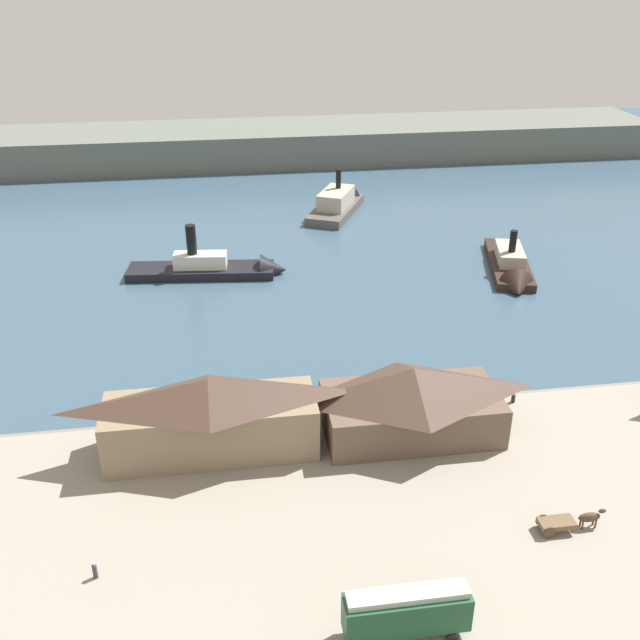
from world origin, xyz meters
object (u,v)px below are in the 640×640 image
ferry_shed_east_terminal (210,415)px  mooring_post_west (513,399)px  street_tram (407,611)px  horse_cart (568,521)px  ferry_mid_harbor (511,269)px  ferry_moored_east (223,268)px  ferry_departing_north (339,202)px  ferry_shed_customs_shed (412,400)px  pedestrian_walking_east (95,571)px

ferry_shed_east_terminal → mooring_post_west: (33.20, 3.83, -3.75)m
street_tram → mooring_post_west: 34.62m
horse_cart → ferry_mid_harbor: (17.64, 56.67, -1.04)m
ferry_mid_harbor → street_tram: bearing=-117.7°
ferry_moored_east → ferry_departing_north: bearing=50.9°
ferry_shed_customs_shed → ferry_mid_harbor: (27.35, 40.62, -4.01)m
ferry_departing_north → pedestrian_walking_east: bearing=-111.1°
street_tram → pedestrian_walking_east: bearing=158.7°
pedestrian_walking_east → ferry_mid_harbor: (57.33, 56.25, -0.82)m
ferry_shed_east_terminal → ferry_shed_customs_shed: size_ratio=1.16×
horse_cart → ferry_departing_north: (-3.89, 92.95, -0.50)m
ferry_shed_east_terminal → pedestrian_walking_east: (-9.57, -15.55, -3.50)m
street_tram → ferry_departing_north: bearing=82.9°
street_tram → ferry_departing_north: size_ratio=0.44×
pedestrian_walking_east → ferry_departing_north: bearing=68.9°
mooring_post_west → ferry_moored_east: size_ratio=0.04×
pedestrian_walking_east → ferry_moored_east: bearing=79.3°
horse_cart → pedestrian_walking_east: size_ratio=3.86×
mooring_post_west → ferry_shed_customs_shed: bearing=-163.6°
ferry_shed_customs_shed → pedestrian_walking_east: (-29.99, -15.63, -3.19)m
ferry_shed_east_terminal → mooring_post_west: ferry_shed_east_terminal is taller
ferry_shed_customs_shed → ferry_departing_north: bearing=85.7°
ferry_shed_east_terminal → street_tram: 28.10m
pedestrian_walking_east → ferry_moored_east: size_ratio=0.06×
ferry_shed_east_terminal → ferry_departing_north: (26.22, 76.99, -3.78)m
mooring_post_west → ferry_mid_harbor: ferry_mid_harbor is taller
street_tram → ferry_moored_east: 73.03m
street_tram → ferry_moored_east: size_ratio=0.36×
ferry_shed_east_terminal → horse_cart: size_ratio=3.55×
horse_cart → ferry_shed_east_terminal: bearing=152.1°
ferry_mid_harbor → ferry_moored_east: bearing=171.4°
pedestrian_walking_east → mooring_post_west: size_ratio=1.72×
street_tram → mooring_post_west: size_ratio=10.21×
ferry_shed_customs_shed → street_tram: size_ratio=1.99×
street_tram → ferry_shed_customs_shed: bearing=74.4°
horse_cart → pedestrian_walking_east: bearing=179.4°
pedestrian_walking_east → ferry_mid_harbor: bearing=44.5°
pedestrian_walking_east → ferry_moored_east: ferry_moored_east is taller
ferry_shed_east_terminal → ferry_mid_harbor: (47.76, 40.70, -4.32)m
street_tram → horse_cart: 18.77m
ferry_shed_east_terminal → ferry_mid_harbor: 62.90m
ferry_shed_east_terminal → ferry_moored_east: size_ratio=0.83×
pedestrian_walking_east → ferry_departing_north: size_ratio=0.07×
ferry_shed_east_terminal → mooring_post_west: bearing=6.6°
horse_cart → ferry_moored_east: ferry_moored_east is taller
ferry_departing_north → mooring_post_west: bearing=-84.6°
street_tram → mooring_post_west: (19.68, 28.41, -2.09)m
ferry_shed_customs_shed → pedestrian_walking_east: bearing=-152.5°
street_tram → ferry_shed_east_terminal: bearing=118.8°
pedestrian_walking_east → ferry_departing_north: 99.22m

